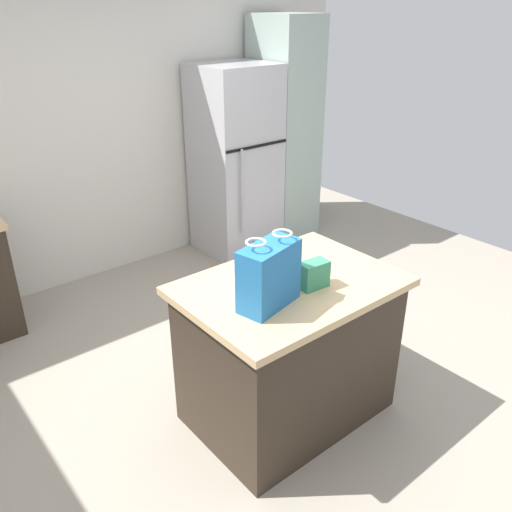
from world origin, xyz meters
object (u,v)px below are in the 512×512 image
(refrigerator, at_px, (235,162))
(small_box, at_px, (314,275))
(tall_cabinet, at_px, (284,132))
(bottle, at_px, (254,262))
(kitchen_island, at_px, (288,350))
(shopping_bag, at_px, (269,275))

(refrigerator, bearing_deg, small_box, -117.91)
(tall_cabinet, height_order, bottle, tall_cabinet)
(small_box, bearing_deg, bottle, 121.38)
(refrigerator, height_order, tall_cabinet, tall_cabinet)
(refrigerator, bearing_deg, tall_cabinet, 0.03)
(tall_cabinet, relative_size, small_box, 13.71)
(refrigerator, xyz_separation_m, bottle, (-1.36, -1.95, 0.11))
(kitchen_island, height_order, small_box, small_box)
(small_box, relative_size, bottle, 0.74)
(refrigerator, distance_m, bottle, 2.38)
(kitchen_island, bearing_deg, small_box, -61.19)
(refrigerator, height_order, bottle, refrigerator)
(refrigerator, xyz_separation_m, tall_cabinet, (0.63, 0.00, 0.20))
(shopping_bag, relative_size, bottle, 1.75)
(bottle, bearing_deg, small_box, -58.62)
(tall_cabinet, xyz_separation_m, shopping_bag, (-2.12, -2.23, -0.02))
(kitchen_island, height_order, refrigerator, refrigerator)
(kitchen_island, distance_m, bottle, 0.59)
(bottle, bearing_deg, tall_cabinet, 44.46)
(kitchen_island, distance_m, refrigerator, 2.51)
(refrigerator, distance_m, small_box, 2.54)
(refrigerator, distance_m, tall_cabinet, 0.66)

